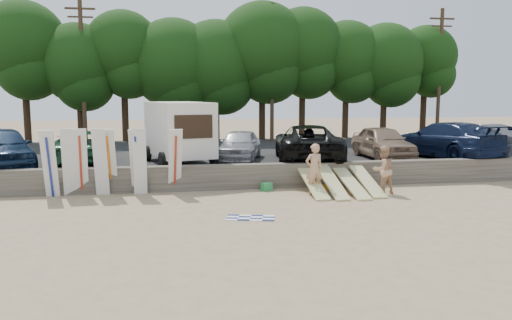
# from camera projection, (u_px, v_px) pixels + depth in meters

# --- Properties ---
(ground) EXTENTS (120.00, 120.00, 0.00)m
(ground) POSITION_uv_depth(u_px,v_px,m) (308.00, 202.00, 17.65)
(ground) COLOR tan
(ground) RESTS_ON ground
(seawall) EXTENTS (44.00, 0.50, 1.00)m
(seawall) POSITION_uv_depth(u_px,v_px,m) (288.00, 175.00, 20.51)
(seawall) COLOR #6B6356
(seawall) RESTS_ON ground
(parking_lot) EXTENTS (44.00, 14.50, 0.70)m
(parking_lot) POSITION_uv_depth(u_px,v_px,m) (257.00, 157.00, 27.86)
(parking_lot) COLOR #282828
(parking_lot) RESTS_ON ground
(treeline) EXTENTS (32.60, 6.33, 9.37)m
(treeline) POSITION_uv_depth(u_px,v_px,m) (230.00, 56.00, 33.85)
(treeline) COLOR #382616
(treeline) RESTS_ON parking_lot
(utility_poles) EXTENTS (25.80, 0.26, 9.00)m
(utility_poles) POSITION_uv_depth(u_px,v_px,m) (272.00, 70.00, 32.91)
(utility_poles) COLOR #473321
(utility_poles) RESTS_ON parking_lot
(box_trailer) EXTENTS (3.31, 4.73, 2.76)m
(box_trailer) POSITION_uv_depth(u_px,v_px,m) (179.00, 129.00, 22.44)
(box_trailer) COLOR white
(box_trailer) RESTS_ON parking_lot
(car_0) EXTENTS (4.02, 5.59, 1.77)m
(car_0) POSITION_uv_depth(u_px,v_px,m) (2.00, 148.00, 20.87)
(car_0) COLOR #132543
(car_0) RESTS_ON parking_lot
(car_1) EXTENTS (3.20, 5.75, 1.52)m
(car_1) POSITION_uv_depth(u_px,v_px,m) (81.00, 148.00, 21.97)
(car_1) COLOR #133623
(car_1) RESTS_ON parking_lot
(car_2) EXTENTS (2.83, 4.58, 1.46)m
(car_2) POSITION_uv_depth(u_px,v_px,m) (240.00, 145.00, 23.60)
(car_2) COLOR #A8A8AD
(car_2) RESTS_ON parking_lot
(car_3) EXTENTS (3.84, 6.53, 1.70)m
(car_3) POSITION_uv_depth(u_px,v_px,m) (308.00, 143.00, 23.27)
(car_3) COLOR black
(car_3) RESTS_ON parking_lot
(car_4) EXTENTS (1.94, 4.67, 1.58)m
(car_4) POSITION_uv_depth(u_px,v_px,m) (383.00, 142.00, 24.26)
(car_4) COLOR #93765E
(car_4) RESTS_ON parking_lot
(car_5) EXTENTS (3.93, 6.55, 1.78)m
(car_5) POSITION_uv_depth(u_px,v_px,m) (445.00, 140.00, 24.44)
(car_5) COLOR black
(car_5) RESTS_ON parking_lot
(car_6) EXTENTS (3.38, 4.96, 1.55)m
(car_6) POSITION_uv_depth(u_px,v_px,m) (495.00, 139.00, 25.88)
(car_6) COLOR #575A5D
(car_6) RESTS_ON parking_lot
(surfboard_upright_0) EXTENTS (0.51, 0.70, 2.53)m
(surfboard_upright_0) POSITION_uv_depth(u_px,v_px,m) (50.00, 164.00, 18.25)
(surfboard_upright_0) COLOR white
(surfboard_upright_0) RESTS_ON ground
(surfboard_upright_1) EXTENTS (0.55, 0.60, 2.56)m
(surfboard_upright_1) POSITION_uv_depth(u_px,v_px,m) (69.00, 163.00, 18.54)
(surfboard_upright_1) COLOR white
(surfboard_upright_1) RESTS_ON ground
(surfboard_upright_2) EXTENTS (0.58, 0.66, 2.56)m
(surfboard_upright_2) POSITION_uv_depth(u_px,v_px,m) (81.00, 162.00, 18.64)
(surfboard_upright_2) COLOR white
(surfboard_upright_2) RESTS_ON ground
(surfboard_upright_3) EXTENTS (0.54, 0.61, 2.56)m
(surfboard_upright_3) POSITION_uv_depth(u_px,v_px,m) (101.00, 162.00, 18.64)
(surfboard_upright_3) COLOR white
(surfboard_upright_3) RESTS_ON ground
(surfboard_upright_4) EXTENTS (0.55, 0.76, 2.53)m
(surfboard_upright_4) POSITION_uv_depth(u_px,v_px,m) (110.00, 162.00, 18.88)
(surfboard_upright_4) COLOR white
(surfboard_upright_4) RESTS_ON ground
(surfboard_upright_5) EXTENTS (0.52, 0.56, 2.57)m
(surfboard_upright_5) POSITION_uv_depth(u_px,v_px,m) (140.00, 162.00, 18.81)
(surfboard_upright_5) COLOR white
(surfboard_upright_5) RESTS_ON ground
(surfboard_upright_6) EXTENTS (0.54, 0.79, 2.52)m
(surfboard_upright_6) POSITION_uv_depth(u_px,v_px,m) (137.00, 162.00, 18.91)
(surfboard_upright_6) COLOR white
(surfboard_upright_6) RESTS_ON ground
(surfboard_upright_7) EXTENTS (0.61, 0.87, 2.51)m
(surfboard_upright_7) POSITION_uv_depth(u_px,v_px,m) (175.00, 161.00, 19.19)
(surfboard_upright_7) COLOR white
(surfboard_upright_7) RESTS_ON ground
(surfboard_low_0) EXTENTS (0.56, 2.91, 0.88)m
(surfboard_low_0) POSITION_uv_depth(u_px,v_px,m) (313.00, 182.00, 19.21)
(surfboard_low_0) COLOR #D2CD84
(surfboard_low_0) RESTS_ON ground
(surfboard_low_1) EXTENTS (0.56, 2.88, 0.97)m
(surfboard_low_1) POSITION_uv_depth(u_px,v_px,m) (331.00, 181.00, 19.17)
(surfboard_low_1) COLOR #D2CD84
(surfboard_low_1) RESTS_ON ground
(surfboard_low_2) EXTENTS (0.56, 2.93, 0.80)m
(surfboard_low_2) POSITION_uv_depth(u_px,v_px,m) (351.00, 183.00, 19.24)
(surfboard_low_2) COLOR #D2CD84
(surfboard_low_2) RESTS_ON ground
(surfboard_low_3) EXTENTS (0.56, 2.89, 0.96)m
(surfboard_low_3) POSITION_uv_depth(u_px,v_px,m) (366.00, 180.00, 19.58)
(surfboard_low_3) COLOR #D2CD84
(surfboard_low_3) RESTS_ON ground
(beachgoer_a) EXTENTS (0.78, 0.58, 1.95)m
(beachgoer_a) POSITION_uv_depth(u_px,v_px,m) (314.00, 169.00, 19.04)
(beachgoer_a) COLOR tan
(beachgoer_a) RESTS_ON ground
(beachgoer_b) EXTENTS (1.05, 0.91, 1.86)m
(beachgoer_b) POSITION_uv_depth(u_px,v_px,m) (383.00, 170.00, 19.09)
(beachgoer_b) COLOR tan
(beachgoer_b) RESTS_ON ground
(cooler) EXTENTS (0.46, 0.41, 0.32)m
(cooler) POSITION_uv_depth(u_px,v_px,m) (267.00, 187.00, 19.80)
(cooler) COLOR #279147
(cooler) RESTS_ON ground
(gear_bag) EXTENTS (0.35, 0.31, 0.22)m
(gear_bag) POSITION_uv_depth(u_px,v_px,m) (322.00, 188.00, 19.85)
(gear_bag) COLOR #C37617
(gear_bag) RESTS_ON ground
(beach_towel) EXTENTS (1.81, 1.81, 0.00)m
(beach_towel) POSITION_uv_depth(u_px,v_px,m) (250.00, 218.00, 15.44)
(beach_towel) COLOR white
(beach_towel) RESTS_ON ground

